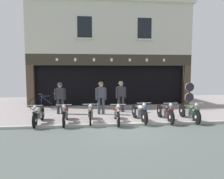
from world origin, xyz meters
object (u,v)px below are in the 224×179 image
salesman_right (121,95)px  advert_board_near (67,79)px  motorcycle_far_left (38,114)px  motorcycle_center_left (91,113)px  motorcycle_center_right (139,112)px  tyre_sign_pole (190,93)px  motorcycle_far_right (189,111)px  salesman_left (60,97)px  motorcycle_center (117,113)px  advert_board_far (52,77)px  motorcycle_left (65,113)px  leaning_bicycle (45,103)px  shopkeeper_center (101,96)px  motorcycle_right (165,111)px

salesman_right → advert_board_near: advert_board_near is taller
motorcycle_far_left → motorcycle_center_left: (2.19, 0.07, 0.00)m
motorcycle_center_right → advert_board_near: 6.04m
advert_board_near → motorcycle_center_left: bearing=-71.7°
motorcycle_far_left → tyre_sign_pole: 8.38m
motorcycle_far_right → salesman_left: 6.40m
motorcycle_center → advert_board_far: bearing=-51.2°
motorcycle_left → advert_board_near: size_ratio=2.21×
motorcycle_far_right → motorcycle_center_right: bearing=-1.9°
salesman_left → advert_board_far: size_ratio=1.57×
advert_board_near → leaning_bicycle: 2.17m
advert_board_near → advert_board_far: size_ratio=0.89×
salesman_left → advert_board_near: advert_board_near is taller
salesman_right → motorcycle_far_right: bearing=139.8°
shopkeeper_center → advert_board_near: bearing=-55.4°
motorcycle_right → leaning_bicycle: leaning_bicycle is taller
motorcycle_left → leaning_bicycle: size_ratio=1.19×
motorcycle_far_right → motorcycle_center: bearing=1.0°
leaning_bicycle → motorcycle_far_right: bearing=47.2°
shopkeeper_center → advert_board_near: advert_board_near is taller
motorcycle_far_left → advert_board_near: 4.88m
motorcycle_right → leaning_bicycle: size_ratio=1.20×
salesman_left → salesman_right: salesman_right is taller
advert_board_far → salesman_right: bearing=-30.5°
leaning_bicycle → shopkeeper_center: bearing=45.5°
motorcycle_far_right → advert_board_near: 7.71m
motorcycle_center_left → motorcycle_center: motorcycle_center is taller
shopkeeper_center → advert_board_far: size_ratio=1.62×
motorcycle_left → salesman_right: salesman_right is taller
motorcycle_left → salesman_right: 3.55m
salesman_left → tyre_sign_pole: 7.36m
advert_board_far → leaning_bicycle: size_ratio=0.60×
motorcycle_center → salesman_left: 3.47m
motorcycle_far_right → shopkeeper_center: shopkeeper_center is taller
motorcycle_far_right → tyre_sign_pole: bearing=-116.0°
leaning_bicycle → tyre_sign_pole: bearing=67.4°
salesman_left → tyre_sign_pole: tyre_sign_pole is taller
motorcycle_left → motorcycle_right: bearing=178.0°
motorcycle_far_left → motorcycle_center: bearing=177.3°
motorcycle_left → salesman_right: size_ratio=1.22×
motorcycle_right → leaning_bicycle: bearing=-29.0°
tyre_sign_pole → motorcycle_left: bearing=-159.4°
salesman_left → motorcycle_center_right: bearing=145.4°
motorcycle_far_left → motorcycle_center_left: size_ratio=1.01×
motorcycle_far_left → motorcycle_right: size_ratio=0.95×
shopkeeper_center → advert_board_far: (-3.00, 2.94, 0.90)m
motorcycle_right → leaning_bicycle: (-6.02, 3.37, -0.04)m
motorcycle_center_left → advert_board_near: (-1.51, 4.59, 1.28)m
motorcycle_center → salesman_left: size_ratio=1.28×
motorcycle_far_left → motorcycle_left: motorcycle_left is taller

